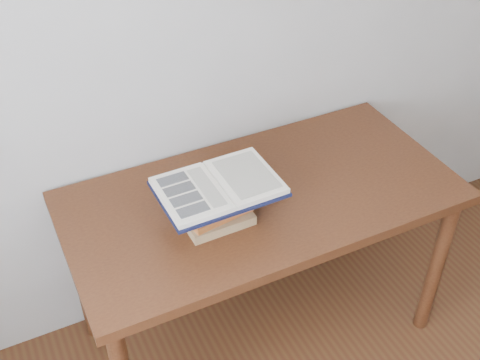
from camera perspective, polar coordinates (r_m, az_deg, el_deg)
desk at (r=2.21m, az=2.06°, el=-3.23°), size 1.41×0.71×0.76m
book_stack at (r=2.01m, az=-2.47°, el=-2.30°), size 0.24×0.20×0.12m
open_book at (r=1.96m, az=-2.04°, el=-0.63°), size 0.40×0.28×0.03m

